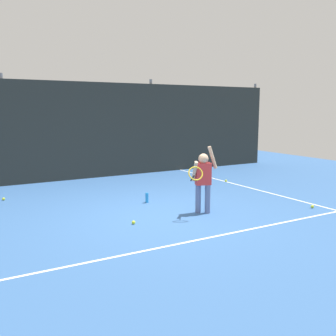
{
  "coord_description": "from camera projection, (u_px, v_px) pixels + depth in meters",
  "views": [
    {
      "loc": [
        -3.58,
        -6.41,
        2.08
      ],
      "look_at": [
        0.39,
        0.48,
        0.85
      ],
      "focal_mm": 41.03,
      "sensor_mm": 36.0,
      "label": 1
    }
  ],
  "objects": [
    {
      "name": "back_fence_windscreen",
      "position": [
        86.0,
        131.0,
        11.38
      ],
      "size": [
        13.64,
        0.08,
        2.86
      ],
      "primitive_type": "cube",
      "color": "#282D2B",
      "rests_on": "ground"
    },
    {
      "name": "fence_post_1",
      "position": [
        5.0,
        130.0,
        10.32
      ],
      "size": [
        0.09,
        0.09,
        3.01
      ],
      "primitive_type": "cylinder",
      "color": "slate",
      "rests_on": "ground"
    },
    {
      "name": "tennis_ball_0",
      "position": [
        134.0,
        222.0,
        6.98
      ],
      "size": [
        0.07,
        0.07,
        0.07
      ],
      "primitive_type": "sphere",
      "color": "#CCE033",
      "rests_on": "ground"
    },
    {
      "name": "tennis_ball_3",
      "position": [
        312.0,
        207.0,
        8.11
      ],
      "size": [
        0.07,
        0.07,
        0.07
      ],
      "primitive_type": "sphere",
      "color": "#CCE033",
      "rests_on": "ground"
    },
    {
      "name": "water_bottle",
      "position": [
        147.0,
        198.0,
        8.57
      ],
      "size": [
        0.07,
        0.07,
        0.22
      ],
      "primitive_type": "cylinder",
      "color": "#268CD8",
      "rests_on": "ground"
    },
    {
      "name": "tennis_ball_2",
      "position": [
        226.0,
        181.0,
        11.01
      ],
      "size": [
        0.07,
        0.07,
        0.07
      ],
      "primitive_type": "sphere",
      "color": "#CCE033",
      "rests_on": "ground"
    },
    {
      "name": "ground_plane",
      "position": [
        163.0,
        215.0,
        7.57
      ],
      "size": [
        20.0,
        20.0,
        0.0
      ],
      "primitive_type": "plane",
      "color": "#335B93"
    },
    {
      "name": "fence_post_3",
      "position": [
        254.0,
        124.0,
        14.71
      ],
      "size": [
        0.09,
        0.09,
        3.01
      ],
      "primitive_type": "cylinder",
      "color": "slate",
      "rests_on": "ground"
    },
    {
      "name": "court_line_baseline",
      "position": [
        209.0,
        238.0,
        6.25
      ],
      "size": [
        9.0,
        0.05,
        0.0
      ],
      "primitive_type": "cube",
      "color": "white",
      "rests_on": "ground"
    },
    {
      "name": "tennis_ball_1",
      "position": [
        4.0,
        199.0,
        8.8
      ],
      "size": [
        0.07,
        0.07,
        0.07
      ],
      "primitive_type": "sphere",
      "color": "#CCE033",
      "rests_on": "ground"
    },
    {
      "name": "court_line_sideline",
      "position": [
        254.0,
        189.0,
        10.05
      ],
      "size": [
        0.05,
        9.0,
        0.0
      ],
      "primitive_type": "cube",
      "color": "white",
      "rests_on": "ground"
    },
    {
      "name": "fence_post_2",
      "position": [
        151.0,
        126.0,
        12.52
      ],
      "size": [
        0.09,
        0.09,
        3.01
      ],
      "primitive_type": "cylinder",
      "color": "slate",
      "rests_on": "ground"
    },
    {
      "name": "tennis_player",
      "position": [
        203.0,
        178.0,
        7.62
      ],
      "size": [
        0.84,
        0.57,
        1.35
      ],
      "rotation": [
        0.0,
        0.0,
        -0.32
      ],
      "color": "slate",
      "rests_on": "ground"
    }
  ]
}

